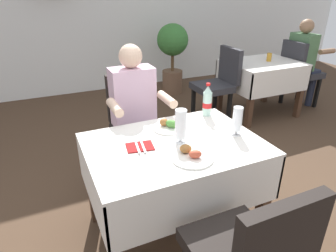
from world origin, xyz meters
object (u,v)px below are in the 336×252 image
object	(u,v)px
beer_glass_left	(237,120)
background_chair_right	(299,70)
chair_far_diner_seat	(136,122)
potted_plant_corner	(173,51)
plate_near_camera	(191,155)
main_dining_table	(174,166)
background_dining_table	(261,75)
napkin_cutlery_set	(140,146)
background_patron	(304,59)
background_table_tumbler	(269,57)
plate_far_diner	(169,126)
beer_glass_middle	(181,126)
cola_bottle_primary	(207,101)
seated_diner_far	(135,111)
background_chair_left	(219,81)

from	to	relation	value
beer_glass_left	background_chair_right	size ratio (longest dim) A/B	0.21
chair_far_diner_seat	potted_plant_corner	world-z (taller)	potted_plant_corner
plate_near_camera	main_dining_table	bearing A→B (deg)	93.79
beer_glass_left	background_dining_table	bearing A→B (deg)	45.20
napkin_cutlery_set	chair_far_diner_seat	bearing A→B (deg)	73.61
background_patron	napkin_cutlery_set	bearing A→B (deg)	-153.19
chair_far_diner_seat	napkin_cutlery_set	xyz separation A→B (m)	(-0.22, -0.76, 0.19)
background_chair_right	background_table_tumbler	size ratio (longest dim) A/B	8.82
plate_far_diner	potted_plant_corner	world-z (taller)	potted_plant_corner
plate_near_camera	beer_glass_middle	xyz separation A→B (m)	(0.03, 0.20, 0.10)
cola_bottle_primary	napkin_cutlery_set	size ratio (longest dim) A/B	1.34
seated_diner_far	plate_far_diner	bearing A→B (deg)	-78.72
beer_glass_middle	background_table_tumbler	xyz separation A→B (m)	(2.11, 1.57, -0.06)
background_chair_right	background_patron	xyz separation A→B (m)	(0.05, 0.00, 0.16)
plate_far_diner	background_table_tumbler	world-z (taller)	background_table_tumbler
background_patron	potted_plant_corner	size ratio (longest dim) A/B	1.11
cola_bottle_primary	napkin_cutlery_set	bearing A→B (deg)	-157.07
background_patron	potted_plant_corner	bearing A→B (deg)	137.26
background_chair_right	background_patron	size ratio (longest dim) A/B	0.77
plate_near_camera	background_dining_table	bearing A→B (deg)	40.97
background_dining_table	background_table_tumbler	world-z (taller)	background_table_tumbler
plate_near_camera	beer_glass_left	bearing A→B (deg)	18.90
plate_far_diner	background_chair_right	size ratio (longest dim) A/B	0.25
seated_diner_far	cola_bottle_primary	bearing A→B (deg)	-38.54
plate_near_camera	beer_glass_middle	world-z (taller)	beer_glass_middle
chair_far_diner_seat	plate_near_camera	size ratio (longest dim) A/B	3.82
beer_glass_middle	background_dining_table	size ratio (longest dim) A/B	0.24
plate_near_camera	beer_glass_middle	distance (m)	0.23
main_dining_table	potted_plant_corner	xyz separation A→B (m)	(1.34, 2.91, 0.14)
napkin_cutlery_set	background_dining_table	bearing A→B (deg)	33.77
plate_near_camera	background_chair_right	distance (m)	3.26
napkin_cutlery_set	background_chair_right	world-z (taller)	background_chair_right
seated_diner_far	plate_far_diner	world-z (taller)	seated_diner_far
cola_bottle_primary	background_dining_table	distance (m)	2.07
chair_far_diner_seat	napkin_cutlery_set	bearing A→B (deg)	-106.39
cola_bottle_primary	napkin_cutlery_set	world-z (taller)	cola_bottle_primary
main_dining_table	potted_plant_corner	size ratio (longest dim) A/B	1.00
main_dining_table	background_dining_table	xyz separation A→B (m)	(2.06, 1.57, -0.01)
background_table_tumbler	napkin_cutlery_set	bearing A→B (deg)	-147.28
seated_diner_far	napkin_cutlery_set	bearing A→B (deg)	-106.08
background_dining_table	napkin_cutlery_set	bearing A→B (deg)	-146.23
napkin_cutlery_set	plate_far_diner	bearing A→B (deg)	32.01
main_dining_table	seated_diner_far	bearing A→B (deg)	92.97
chair_far_diner_seat	plate_far_diner	size ratio (longest dim) A/B	4.03
chair_far_diner_seat	background_table_tumbler	xyz separation A→B (m)	(2.15, 0.76, 0.24)
napkin_cutlery_set	potted_plant_corner	xyz separation A→B (m)	(1.57, 2.87, -0.04)
chair_far_diner_seat	background_dining_table	distance (m)	2.20
seated_diner_far	background_table_tumbler	bearing A→B (deg)	21.78
napkin_cutlery_set	background_chair_left	bearing A→B (deg)	43.77
background_chair_left	background_table_tumbler	xyz separation A→B (m)	(0.78, -0.00, 0.24)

